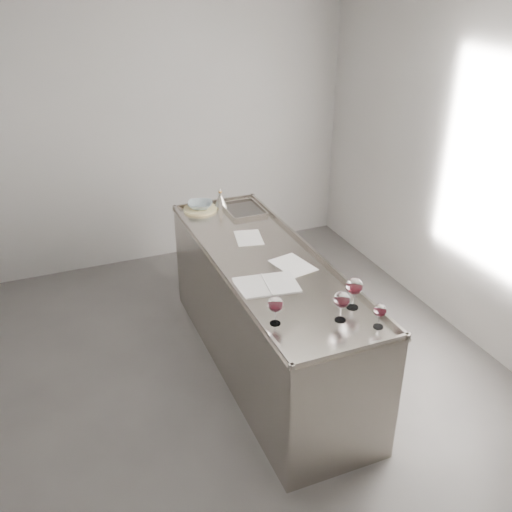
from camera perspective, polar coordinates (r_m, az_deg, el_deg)
name	(u,v)px	position (r m, az deg, el deg)	size (l,w,h in m)	color
room_shell	(212,229)	(3.51, -4.43, 2.70)	(4.54, 5.04, 2.84)	#4B4947
counter	(266,314)	(4.37, 1.03, -5.84)	(0.77, 2.42, 0.97)	#9B948B
wine_glass_left	(275,305)	(3.36, 1.96, -4.91)	(0.09, 0.09, 0.18)	white
wine_glass_middle	(342,300)	(3.42, 8.58, -4.39)	(0.10, 0.10, 0.20)	white
wine_glass_right	(354,287)	(3.55, 9.80, -3.06)	(0.11, 0.11, 0.21)	white
wine_glass_small	(380,311)	(3.41, 12.29, -5.41)	(0.08, 0.08, 0.16)	white
notebook	(267,285)	(3.80, 1.06, -2.91)	(0.45, 0.34, 0.02)	white
loose_paper_top	(249,238)	(4.46, -0.73, 1.84)	(0.20, 0.29, 0.00)	white
loose_paper_under	(293,265)	(4.06, 3.71, -0.91)	(0.22, 0.32, 0.00)	silver
trivet	(200,209)	(4.99, -5.59, 4.70)	(0.29, 0.29, 0.02)	beige
ceramic_bowl	(200,205)	(4.98, -5.61, 5.09)	(0.21, 0.21, 0.05)	#96A8AE
wine_funnel	(221,201)	(5.03, -3.57, 5.52)	(0.13, 0.13, 0.18)	#A29C90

